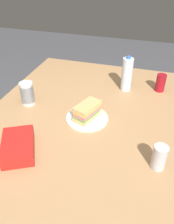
# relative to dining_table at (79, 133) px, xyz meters

# --- Properties ---
(ground_plane) EXTENTS (8.00, 8.00, 0.00)m
(ground_plane) POSITION_rel_dining_table_xyz_m (0.00, 0.00, -0.68)
(ground_plane) COLOR #4C4C51
(dining_table) EXTENTS (1.70, 1.16, 0.76)m
(dining_table) POSITION_rel_dining_table_xyz_m (0.00, 0.00, 0.00)
(dining_table) COLOR tan
(dining_table) RESTS_ON ground_plane
(paper_plate) EXTENTS (0.25, 0.25, 0.01)m
(paper_plate) POSITION_rel_dining_table_xyz_m (0.05, -0.04, 0.08)
(paper_plate) COLOR white
(paper_plate) RESTS_ON dining_table
(sandwich) EXTENTS (0.20, 0.15, 0.08)m
(sandwich) POSITION_rel_dining_table_xyz_m (0.06, -0.04, 0.13)
(sandwich) COLOR #DBB26B
(sandwich) RESTS_ON paper_plate
(soda_can_red) EXTENTS (0.07, 0.07, 0.12)m
(soda_can_red) POSITION_rel_dining_table_xyz_m (0.52, -0.43, 0.14)
(soda_can_red) COLOR maroon
(soda_can_red) RESTS_ON dining_table
(chip_bag) EXTENTS (0.27, 0.24, 0.07)m
(chip_bag) POSITION_rel_dining_table_xyz_m (-0.30, 0.21, 0.11)
(chip_bag) COLOR red
(chip_bag) RESTS_ON dining_table
(water_bottle_tall) EXTENTS (0.07, 0.07, 0.25)m
(water_bottle_tall) POSITION_rel_dining_table_xyz_m (0.47, -0.20, 0.19)
(water_bottle_tall) COLOR silver
(water_bottle_tall) RESTS_ON dining_table
(plastic_cup_stack) EXTENTS (0.08, 0.08, 0.15)m
(plastic_cup_stack) POSITION_rel_dining_table_xyz_m (0.11, 0.38, 0.15)
(plastic_cup_stack) COLOR silver
(plastic_cup_stack) RESTS_ON dining_table
(soda_can_silver) EXTENTS (0.07, 0.07, 0.12)m
(soda_can_silver) POSITION_rel_dining_table_xyz_m (-0.20, -0.45, 0.14)
(soda_can_silver) COLOR silver
(soda_can_silver) RESTS_ON dining_table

